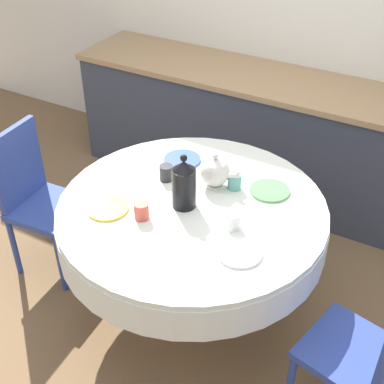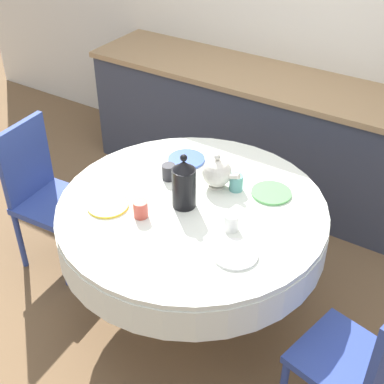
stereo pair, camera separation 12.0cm
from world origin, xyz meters
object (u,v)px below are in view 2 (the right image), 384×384
at_px(chair_left, 364,359).
at_px(teapot, 217,173).
at_px(chair_right, 43,190).
at_px(coffee_carafe, 184,184).

height_order(chair_left, teapot, teapot).
height_order(chair_right, coffee_carafe, coffee_carafe).
bearing_deg(chair_left, teapot, 78.99).
xyz_separation_m(chair_right, teapot, (1.06, 0.28, 0.35)).
relative_size(chair_left, chair_right, 1.00).
xyz_separation_m(chair_left, teapot, (-0.99, 0.44, 0.35)).
height_order(chair_left, coffee_carafe, coffee_carafe).
distance_m(chair_left, teapot, 1.13).
distance_m(chair_right, coffee_carafe, 1.07).
height_order(coffee_carafe, teapot, coffee_carafe).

